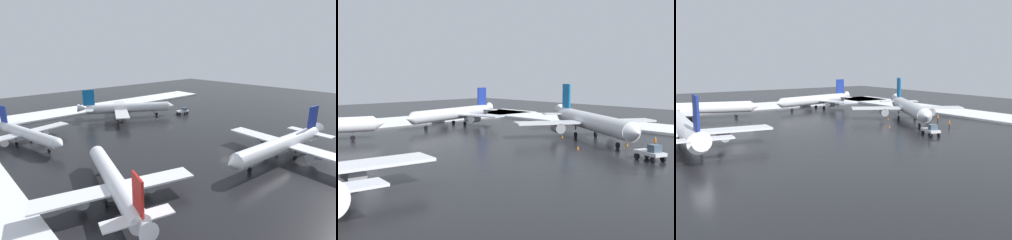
# 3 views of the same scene
# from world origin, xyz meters

# --- Properties ---
(ground_plane) EXTENTS (240.00, 240.00, 0.00)m
(ground_plane) POSITION_xyz_m (0.00, 0.00, 0.00)
(ground_plane) COLOR black
(snow_bank_far) EXTENTS (152.00, 16.00, 0.52)m
(snow_bank_far) POSITION_xyz_m (0.00, -50.00, 0.26)
(snow_bank_far) COLOR white
(snow_bank_far) RESTS_ON ground_plane
(snow_bank_left) EXTENTS (14.00, 116.00, 0.52)m
(snow_bank_left) POSITION_xyz_m (-67.00, 0.00, 0.26)
(snow_bank_left) COLOR white
(snow_bank_left) RESTS_ON ground_plane
(airplane_parked_starboard) EXTENTS (27.08, 31.67, 10.37)m
(airplane_parked_starboard) POSITION_xyz_m (-44.40, 1.33, 3.43)
(airplane_parked_starboard) COLOR silver
(airplane_parked_starboard) RESTS_ON ground_plane
(airplane_parked_portside) EXTENTS (29.33, 35.25, 10.47)m
(airplane_parked_portside) POSITION_xyz_m (11.15, 4.59, 3.46)
(airplane_parked_portside) COLOR white
(airplane_parked_portside) RESTS_ON ground_plane
(airplane_far_rear) EXTENTS (30.32, 25.52, 9.20)m
(airplane_far_rear) POSITION_xyz_m (-0.33, -31.13, 3.04)
(airplane_far_rear) COLOR white
(airplane_far_rear) RESTS_ON ground_plane
(airplane_foreground_jet) EXTENTS (29.97, 25.11, 8.97)m
(airplane_foreground_jet) POSITION_xyz_m (-37.64, -33.96, 2.97)
(airplane_foreground_jet) COLOR silver
(airplane_foreground_jet) RESTS_ON ground_plane
(pushback_tug) EXTENTS (3.57, 5.06, 2.50)m
(pushback_tug) POSITION_xyz_m (-33.60, 19.78, 1.28)
(pushback_tug) COLOR silver
(pushback_tug) RESTS_ON ground_plane
(ground_crew_beside_wing) EXTENTS (0.36, 0.36, 1.71)m
(ground_crew_beside_wing) POSITION_xyz_m (-44.67, 14.68, 0.97)
(ground_crew_beside_wing) COLOR black
(ground_crew_beside_wing) RESTS_ON ground_plane
(ground_crew_near_tug) EXTENTS (0.36, 0.36, 1.71)m
(ground_crew_near_tug) POSITION_xyz_m (-49.64, 6.45, 0.97)
(ground_crew_near_tug) COLOR black
(ground_crew_near_tug) RESTS_ON ground_plane
(traffic_cone_near_nose) EXTENTS (0.36, 0.36, 0.55)m
(traffic_cone_near_nose) POSITION_xyz_m (-42.52, 10.59, 0.28)
(traffic_cone_near_nose) COLOR orange
(traffic_cone_near_nose) RESTS_ON ground_plane
(traffic_cone_mid_line) EXTENTS (0.36, 0.36, 0.55)m
(traffic_cone_mid_line) POSITION_xyz_m (-33.59, 6.65, 0.28)
(traffic_cone_mid_line) COLOR orange
(traffic_cone_mid_line) RESTS_ON ground_plane
(traffic_cone_wingtip_side) EXTENTS (0.36, 0.36, 0.55)m
(traffic_cone_wingtip_side) POSITION_xyz_m (-41.63, -3.35, 0.28)
(traffic_cone_wingtip_side) COLOR orange
(traffic_cone_wingtip_side) RESTS_ON ground_plane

